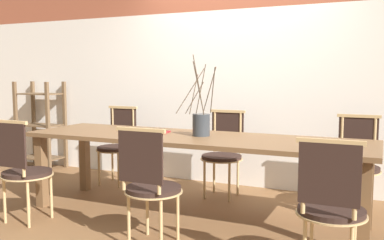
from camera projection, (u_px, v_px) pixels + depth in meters
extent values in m
plane|color=brown|center=(192.00, 216.00, 4.06)|extent=(16.00, 16.00, 0.00)
cube|color=white|center=(237.00, 98.00, 5.15)|extent=(12.00, 0.06, 2.11)
cube|color=brown|center=(192.00, 138.00, 3.98)|extent=(3.25, 0.90, 0.04)
cube|color=brown|center=(42.00, 171.00, 4.33)|extent=(0.09, 0.09, 0.73)
cube|color=brown|center=(364.00, 210.00, 3.09)|extent=(0.09, 0.09, 0.73)
cube|color=brown|center=(85.00, 159.00, 4.95)|extent=(0.09, 0.09, 0.73)
cube|color=brown|center=(368.00, 187.00, 3.71)|extent=(0.09, 0.09, 0.73)
cylinder|color=black|center=(27.00, 173.00, 3.90)|extent=(0.44, 0.44, 0.04)
cylinder|color=tan|center=(27.00, 175.00, 3.90)|extent=(0.46, 0.46, 0.01)
cylinder|color=tan|center=(28.00, 192.00, 4.11)|extent=(0.03, 0.03, 0.43)
cylinder|color=tan|center=(51.00, 195.00, 3.99)|extent=(0.03, 0.03, 0.43)
cylinder|color=tan|center=(5.00, 200.00, 3.85)|extent=(0.03, 0.03, 0.43)
cylinder|color=tan|center=(28.00, 204.00, 3.73)|extent=(0.03, 0.03, 0.43)
cylinder|color=tan|center=(23.00, 149.00, 3.64)|extent=(0.03, 0.03, 0.48)
cube|color=black|center=(9.00, 145.00, 3.69)|extent=(0.37, 0.02, 0.39)
cube|color=tan|center=(9.00, 122.00, 3.68)|extent=(0.41, 0.03, 0.03)
cylinder|color=black|center=(153.00, 188.00, 3.36)|extent=(0.44, 0.44, 0.04)
cylinder|color=tan|center=(154.00, 191.00, 3.36)|extent=(0.46, 0.46, 0.01)
cylinder|color=tan|center=(147.00, 210.00, 3.57)|extent=(0.03, 0.03, 0.43)
cylinder|color=tan|center=(178.00, 214.00, 3.45)|extent=(0.03, 0.03, 0.43)
cylinder|color=tan|center=(129.00, 220.00, 3.31)|extent=(0.03, 0.03, 0.43)
cylinder|color=tan|center=(161.00, 225.00, 3.19)|extent=(0.03, 0.03, 0.43)
cylinder|color=tan|center=(123.00, 159.00, 3.22)|extent=(0.03, 0.03, 0.48)
cylinder|color=tan|center=(159.00, 162.00, 3.10)|extent=(0.03, 0.03, 0.48)
cube|color=black|center=(140.00, 157.00, 3.15)|extent=(0.37, 0.02, 0.39)
cube|color=tan|center=(140.00, 130.00, 3.14)|extent=(0.41, 0.03, 0.03)
cylinder|color=black|center=(331.00, 211.00, 2.81)|extent=(0.44, 0.44, 0.04)
cylinder|color=tan|center=(331.00, 214.00, 2.81)|extent=(0.46, 0.46, 0.01)
cylinder|color=tan|center=(312.00, 234.00, 3.02)|extent=(0.03, 0.03, 0.43)
cylinder|color=tan|center=(304.00, 176.00, 2.68)|extent=(0.03, 0.03, 0.48)
cylinder|color=tan|center=(356.00, 181.00, 2.55)|extent=(0.03, 0.03, 0.48)
cube|color=black|center=(329.00, 175.00, 2.61)|extent=(0.37, 0.02, 0.39)
cube|color=tan|center=(330.00, 142.00, 2.59)|extent=(0.41, 0.03, 0.03)
cylinder|color=black|center=(115.00, 148.00, 5.23)|extent=(0.44, 0.44, 0.04)
cylinder|color=tan|center=(115.00, 150.00, 5.23)|extent=(0.46, 0.46, 0.01)
cylinder|color=tan|center=(119.00, 170.00, 5.06)|extent=(0.03, 0.03, 0.43)
cylinder|color=tan|center=(99.00, 168.00, 5.18)|extent=(0.03, 0.03, 0.43)
cylinder|color=tan|center=(131.00, 165.00, 5.32)|extent=(0.03, 0.03, 0.43)
cylinder|color=tan|center=(112.00, 163.00, 5.44)|extent=(0.03, 0.03, 0.43)
cylinder|color=tan|center=(134.00, 126.00, 5.30)|extent=(0.03, 0.03, 0.48)
cylinder|color=tan|center=(113.00, 125.00, 5.43)|extent=(0.03, 0.03, 0.48)
cube|color=black|center=(123.00, 123.00, 5.37)|extent=(0.37, 0.02, 0.39)
cube|color=tan|center=(123.00, 107.00, 5.34)|extent=(0.41, 0.03, 0.03)
cylinder|color=black|center=(222.00, 157.00, 4.66)|extent=(0.44, 0.44, 0.04)
cylinder|color=tan|center=(222.00, 159.00, 4.66)|extent=(0.46, 0.46, 0.01)
cylinder|color=tan|center=(229.00, 182.00, 4.50)|extent=(0.03, 0.03, 0.43)
cylinder|color=tan|center=(204.00, 179.00, 4.61)|extent=(0.03, 0.03, 0.43)
cylinder|color=tan|center=(238.00, 176.00, 4.75)|extent=(0.03, 0.03, 0.43)
cylinder|color=tan|center=(214.00, 174.00, 4.87)|extent=(0.03, 0.03, 0.43)
cylinder|color=tan|center=(240.00, 132.00, 4.74)|extent=(0.03, 0.03, 0.48)
cylinder|color=tan|center=(215.00, 131.00, 4.86)|extent=(0.03, 0.03, 0.48)
cube|color=black|center=(228.00, 129.00, 4.80)|extent=(0.37, 0.02, 0.39)
cube|color=tan|center=(228.00, 111.00, 4.77)|extent=(0.41, 0.03, 0.03)
cylinder|color=black|center=(356.00, 168.00, 4.10)|extent=(0.44, 0.44, 0.04)
cylinder|color=tan|center=(356.00, 170.00, 4.10)|extent=(0.46, 0.46, 0.01)
cylinder|color=tan|center=(370.00, 197.00, 3.93)|extent=(0.03, 0.03, 0.43)
cylinder|color=tan|center=(338.00, 194.00, 4.05)|extent=(0.03, 0.03, 0.43)
cylinder|color=tan|center=(371.00, 190.00, 4.19)|extent=(0.03, 0.03, 0.43)
cylinder|color=tan|center=(341.00, 187.00, 4.31)|extent=(0.03, 0.03, 0.43)
cylinder|color=tan|center=(375.00, 140.00, 4.17)|extent=(0.03, 0.03, 0.48)
cylinder|color=tan|center=(342.00, 138.00, 4.30)|extent=(0.03, 0.03, 0.48)
cube|color=black|center=(358.00, 136.00, 4.24)|extent=(0.37, 0.02, 0.39)
cube|color=tan|center=(359.00, 116.00, 4.21)|extent=(0.41, 0.03, 0.03)
cylinder|color=#33383D|center=(201.00, 125.00, 3.98)|extent=(0.16, 0.16, 0.21)
cylinder|color=#473828|center=(201.00, 89.00, 3.99)|extent=(0.09, 0.05, 0.46)
cylinder|color=#473828|center=(194.00, 94.00, 3.99)|extent=(0.02, 0.17, 0.37)
cylinder|color=#473828|center=(198.00, 85.00, 3.89)|extent=(0.12, 0.02, 0.55)
cylinder|color=#473828|center=(195.00, 98.00, 4.04)|extent=(0.11, 0.19, 0.30)
cylinder|color=#473828|center=(190.00, 91.00, 4.08)|extent=(0.17, 0.30, 0.43)
cylinder|color=#473828|center=(213.00, 91.00, 3.96)|extent=(0.12, 0.19, 0.43)
cylinder|color=#473828|center=(209.00, 90.00, 4.00)|extent=(0.18, 0.11, 0.44)
cylinder|color=#473828|center=(199.00, 88.00, 3.90)|extent=(0.12, 0.02, 0.49)
cube|color=maroon|center=(156.00, 132.00, 4.22)|extent=(0.27, 0.20, 0.01)
cube|color=brown|center=(16.00, 125.00, 6.09)|extent=(0.04, 0.04, 1.24)
cube|color=brown|center=(48.00, 127.00, 5.85)|extent=(0.04, 0.04, 1.24)
cube|color=brown|center=(34.00, 123.00, 6.40)|extent=(0.04, 0.04, 1.24)
cube|color=brown|center=(65.00, 125.00, 6.16)|extent=(0.04, 0.04, 1.24)
cube|color=brown|center=(42.00, 157.00, 6.18)|extent=(0.59, 0.34, 0.02)
cube|color=brown|center=(41.00, 125.00, 6.13)|extent=(0.59, 0.34, 0.02)
cube|color=brown|center=(40.00, 94.00, 6.08)|extent=(0.59, 0.34, 0.02)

